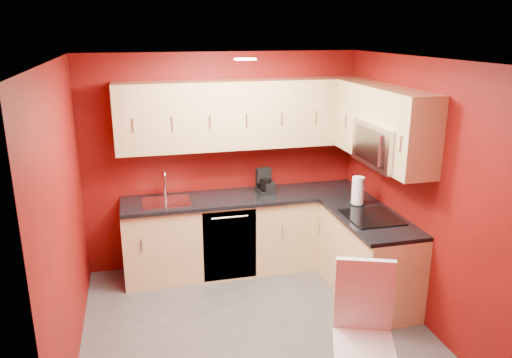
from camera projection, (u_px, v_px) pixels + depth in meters
name	position (u px, v px, depth m)	size (l,w,h in m)	color
floor	(254.00, 324.00, 4.82)	(3.20, 3.20, 0.00)	#504D4B
ceiling	(253.00, 59.00, 4.10)	(3.20, 3.20, 0.00)	white
wall_back	(223.00, 161.00, 5.85)	(3.20, 3.20, 0.00)	maroon
wall_front	(312.00, 282.00, 3.07)	(3.20, 3.20, 0.00)	maroon
wall_left	(64.00, 219.00, 4.09)	(3.00, 3.00, 0.00)	maroon
wall_right	(414.00, 189.00, 4.83)	(3.00, 3.00, 0.00)	maroon
base_cabinets_back	(246.00, 233.00, 5.86)	(2.80, 0.60, 0.87)	#E9C685
base_cabinets_right	(368.00, 258.00, 5.23)	(0.60, 1.30, 0.87)	#E9C685
countertop_back	(246.00, 197.00, 5.71)	(2.80, 0.63, 0.04)	black
countertop_right	(370.00, 218.00, 5.08)	(0.63, 1.27, 0.04)	black
upper_cabinets_back	(243.00, 114.00, 5.57)	(2.80, 0.35, 0.75)	tan
upper_cabinets_right	(380.00, 117.00, 5.01)	(0.35, 1.55, 0.75)	tan
microwave	(388.00, 145.00, 4.85)	(0.42, 0.76, 0.42)	silver
cooktop	(372.00, 217.00, 5.04)	(0.50, 0.55, 0.01)	black
sink	(166.00, 198.00, 5.50)	(0.52, 0.42, 0.35)	silver
dishwasher_front	(230.00, 246.00, 5.53)	(0.60, 0.02, 0.82)	black
downlight	(245.00, 59.00, 4.38)	(0.20, 0.20, 0.01)	white
coffee_maker	(265.00, 181.00, 5.77)	(0.17, 0.22, 0.28)	black
napkin_holder	(270.00, 188.00, 5.77)	(0.12, 0.12, 0.13)	black
paper_towel	(358.00, 191.00, 5.38)	(0.18, 0.18, 0.31)	silver
dining_chair	(364.00, 339.00, 3.68)	(0.44, 0.46, 1.10)	silver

